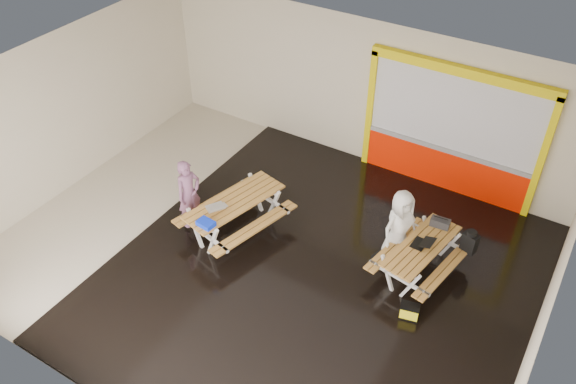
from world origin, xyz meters
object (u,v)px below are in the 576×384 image
Objects in this scene: laptop_left at (216,207)px; dark_case at (382,259)px; picnic_table_left at (235,208)px; picnic_table_right at (421,252)px; backpack at (470,241)px; blue_pouch at (206,223)px; person_left at (189,194)px; laptop_right at (422,243)px; fluke_bag at (409,312)px; toolbox at (440,223)px; person_right at (399,226)px.

laptop_left reaches higher than dark_case.
laptop_left is at bearing -110.45° from picnic_table_left.
picnic_table_right is 4.29× the size of backpack.
laptop_left is 0.50m from blue_pouch.
backpack is (4.48, 1.87, -0.22)m from laptop_left.
picnic_table_right is at bearing -62.83° from person_left.
laptop_left is 3.38m from dark_case.
laptop_right is 1.15× the size of dark_case.
picnic_table_left reaches higher than fluke_bag.
picnic_table_left is 1.17× the size of picnic_table_right.
dark_case is at bearing 20.08° from laptop_left.
picnic_table_left reaches higher than dark_case.
person_left reaches higher than picnic_table_left.
laptop_left reaches higher than toolbox.
person_right is (3.07, 1.09, 0.14)m from picnic_table_left.
picnic_table_left is at bearing 88.18° from blue_pouch.
blue_pouch is (-3.65, -1.72, 0.32)m from picnic_table_right.
picnic_table_right is 4.05m from blue_pouch.
backpack is at bearing 22.72° from laptop_left.
picnic_table_left is 4.58m from backpack.
picnic_table_left is 0.91m from blue_pouch.
fluke_bag is at bearing 1.82° from laptop_left.
person_left is at bearing 136.10° from person_right.
backpack is (5.21, 1.81, -0.20)m from person_left.
fluke_bag is (4.78, 0.07, -0.69)m from person_left.
toolbox is 1.91m from fluke_bag.
picnic_table_left is 6.87× the size of dark_case.
person_left reaches higher than picnic_table_right.
laptop_left is 1.37× the size of toolbox.
laptop_left is at bearing -161.87° from laptop_right.
laptop_right is (-0.00, -0.00, 0.23)m from picnic_table_right.
laptop_right is (4.50, 1.17, -0.08)m from person_left.
person_left is 4.83m from fluke_bag.
laptop_left is (-3.77, -1.24, 0.33)m from picnic_table_right.
picnic_table_left is 7.37× the size of blue_pouch.
backpack is at bearing 28.22° from dark_case.
person_right is (3.95, 1.42, -0.10)m from person_left.
laptop_right is at bearing 18.13° from laptop_left.
picnic_table_left is at bearing -166.93° from laptop_right.
picnic_table_left is at bearing 69.55° from laptop_left.
toolbox is 1.31m from dark_case.
backpack is at bearing 18.89° from picnic_table_left.
person_left is at bearing 175.11° from laptop_left.
blue_pouch is at bearing 148.68° from person_right.
picnic_table_right is at bearing 25.19° from blue_pouch.
picnic_table_left is 0.97m from person_left.
toolbox is (3.74, 2.39, -0.06)m from blue_pouch.
fluke_bag is at bearing 8.81° from blue_pouch.
fluke_bag is (0.20, -1.78, -0.64)m from toolbox.
fluke_bag is (0.28, -1.11, -0.39)m from picnic_table_right.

